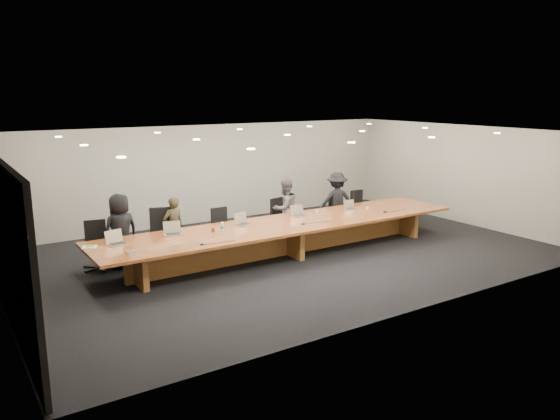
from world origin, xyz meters
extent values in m
plane|color=black|center=(0.00, 0.00, 0.00)|extent=(12.00, 12.00, 0.00)
cube|color=beige|center=(0.00, 4.00, 1.40)|extent=(12.00, 0.02, 2.80)
cube|color=brown|center=(0.00, 0.00, 0.72)|extent=(9.00, 1.80, 0.06)
cube|color=brown|center=(0.00, 0.00, 0.34)|extent=(7.65, 0.15, 0.69)
cube|color=brown|center=(-3.60, 0.00, 0.34)|extent=(0.12, 1.26, 0.69)
cube|color=brown|center=(0.00, 0.00, 0.34)|extent=(0.12, 1.26, 0.69)
cube|color=brown|center=(3.60, 0.00, 0.34)|extent=(0.12, 1.26, 0.69)
imported|color=black|center=(-3.50, 1.18, 0.80)|extent=(0.87, 0.66, 1.61)
imported|color=#302C1A|center=(-2.27, 1.26, 0.70)|extent=(0.56, 0.42, 1.40)
imported|color=#525154|center=(0.75, 1.21, 0.78)|extent=(0.83, 0.68, 1.56)
imported|color=black|center=(2.44, 1.22, 0.79)|extent=(1.16, 0.90, 1.59)
cylinder|color=silver|center=(-1.64, 0.06, 0.86)|extent=(0.09, 0.09, 0.21)
cylinder|color=brown|center=(-1.80, 0.17, 0.80)|extent=(0.09, 0.09, 0.09)
cone|color=silver|center=(1.18, 0.41, 0.79)|extent=(0.07, 0.07, 0.08)
cone|color=white|center=(2.51, 0.06, 0.79)|extent=(0.07, 0.07, 0.08)
cube|color=white|center=(-4.35, 0.40, 0.76)|extent=(0.34, 0.31, 0.02)
cube|color=#68BE32|center=(-4.35, 0.39, 0.78)|extent=(0.15, 0.09, 0.02)
cube|color=#B4B4B9|center=(-3.78, -0.38, 0.76)|extent=(0.20, 0.16, 0.03)
cone|color=black|center=(-2.43, -0.62, 0.76)|extent=(0.13, 0.13, 0.03)
cone|color=black|center=(0.24, -0.31, 0.77)|extent=(0.14, 0.14, 0.03)
cone|color=black|center=(2.70, -0.39, 0.77)|extent=(0.17, 0.17, 0.03)
camera|label=1|loc=(-6.78, -10.18, 3.71)|focal=35.00mm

